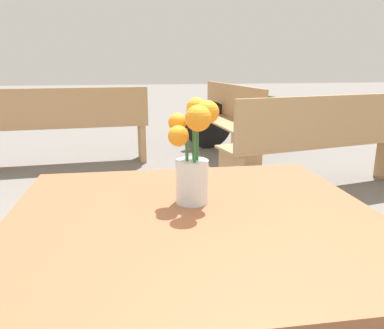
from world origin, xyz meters
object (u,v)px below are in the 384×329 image
(table_front, at_px, (195,248))
(bicycle, at_px, (241,122))
(bench_middle, at_px, (225,116))
(bench_far, at_px, (66,124))
(flower_vase, at_px, (193,158))
(bench_near, at_px, (327,140))

(table_front, height_order, bicycle, bicycle)
(bench_middle, height_order, bicycle, bench_middle)
(bench_far, bearing_deg, table_front, -76.16)
(bicycle, bearing_deg, bench_far, -163.80)
(bench_middle, xyz_separation_m, bicycle, (0.32, 0.34, -0.14))
(bench_middle, bearing_deg, flower_vase, -106.15)
(table_front, bearing_deg, bench_middle, 74.07)
(table_front, xyz_separation_m, bench_middle, (1.02, 3.57, -0.15))
(table_front, distance_m, bench_far, 3.39)
(bench_middle, xyz_separation_m, bench_far, (-1.83, -0.29, -0.01))
(bench_far, bearing_deg, bench_near, -30.07)
(bicycle, bearing_deg, flower_vase, -109.19)
(bench_near, bearing_deg, flower_vase, -128.09)
(table_front, bearing_deg, bicycle, 71.08)
(table_front, xyz_separation_m, flower_vase, (0.01, 0.09, 0.22))
(bench_near, distance_m, bench_middle, 1.68)
(table_front, distance_m, bench_middle, 3.72)
(flower_vase, distance_m, bicycle, 4.08)
(flower_vase, distance_m, bench_far, 3.33)
(table_front, height_order, bench_middle, bench_middle)
(bench_middle, relative_size, bench_far, 1.10)
(flower_vase, bearing_deg, bench_far, 104.37)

